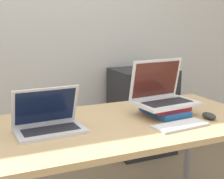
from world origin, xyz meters
TOP-DOWN VIEW (x-y plane):
  - wall_back at (0.00, 1.86)m, footprint 8.00×0.05m
  - desk at (0.00, 0.39)m, footprint 1.73×0.78m
  - laptop_left at (-0.29, 0.40)m, footprint 0.34×0.23m
  - book_stack at (0.38, 0.40)m, footprint 0.22×0.28m
  - laptop_on_books at (0.38, 0.43)m, footprint 0.37×0.28m
  - wireless_keyboard at (0.34, 0.19)m, footprint 0.30×0.14m
  - mouse at (0.56, 0.24)m, footprint 0.06×0.10m
  - mini_fridge at (0.86, 1.53)m, footprint 0.56×0.49m

SIDE VIEW (x-z plane):
  - mini_fridge at x=0.86m, z-range 0.00..0.83m
  - desk at x=0.00m, z-range 0.30..1.05m
  - wireless_keyboard at x=0.34m, z-range 0.75..0.76m
  - mouse at x=0.56m, z-range 0.75..0.78m
  - book_stack at x=0.38m, z-range 0.75..0.81m
  - laptop_left at x=-0.29m, z-range 0.68..0.90m
  - laptop_on_books at x=0.38m, z-range 0.73..0.98m
  - wall_back at x=0.00m, z-range 0.00..2.70m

